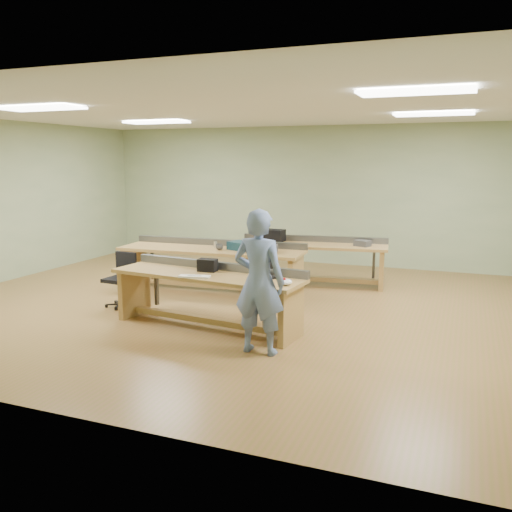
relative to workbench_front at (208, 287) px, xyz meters
name	(u,v)px	position (x,y,z in m)	size (l,w,h in m)	color
floor	(250,307)	(0.14, 1.15, -0.55)	(10.00, 10.00, 0.00)	brown
ceiling	(249,109)	(0.14, 1.15, 2.45)	(10.00, 10.00, 0.00)	silver
wall_back	(318,195)	(0.14, 5.15, 0.95)	(10.00, 0.04, 3.00)	#9DAD83
wall_front	(70,252)	(0.14, -2.85, 0.95)	(10.00, 0.04, 3.00)	#9DAD83
fluor_panels	(249,111)	(0.14, 1.15, 2.42)	(6.20, 3.50, 0.03)	white
workbench_front	(208,287)	(0.00, 0.00, 0.00)	(2.79, 1.03, 0.86)	#B5874C
workbench_mid	(212,259)	(-0.88, 1.93, 0.01)	(3.29, 1.02, 0.86)	#B5874C
workbench_back	(312,254)	(0.61, 3.07, 0.00)	(2.79, 1.07, 0.86)	#B5874C
person	(259,282)	(1.01, -0.70, 0.31)	(0.63, 0.41, 1.72)	#6C81B0
laptop_base	(262,277)	(0.79, 0.00, 0.21)	(0.29, 0.24, 0.03)	black
laptop_screen	(270,260)	(0.86, 0.09, 0.43)	(0.29, 0.01, 0.23)	black
keyboard	(194,277)	(-0.04, -0.30, 0.21)	(0.41, 0.14, 0.02)	white
trackball_mouse	(286,282)	(1.21, -0.27, 0.23)	(0.15, 0.17, 0.07)	white
camera_bag	(207,265)	(-0.06, 0.12, 0.28)	(0.25, 0.16, 0.17)	black
task_chair	(121,287)	(-1.74, 0.46, -0.25)	(0.49, 0.49, 0.84)	black
parts_bin_teal	(241,246)	(-0.34, 1.97, 0.27)	(0.40, 0.30, 0.14)	#143342
parts_bin_grey	(263,248)	(0.10, 1.88, 0.26)	(0.45, 0.29, 0.12)	#3A3A3C
mug	(220,247)	(-0.68, 1.82, 0.25)	(0.13, 0.13, 0.10)	#3A3A3C
drinks_can	(215,245)	(-0.83, 1.99, 0.25)	(0.06, 0.06, 0.11)	silver
storage_box_back	(274,235)	(-0.15, 3.11, 0.31)	(0.39, 0.28, 0.22)	black
tray_back	(362,243)	(1.52, 3.12, 0.25)	(0.26, 0.19, 0.11)	#3A3A3C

